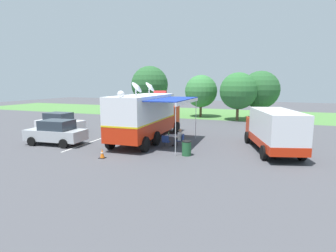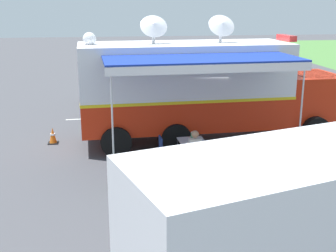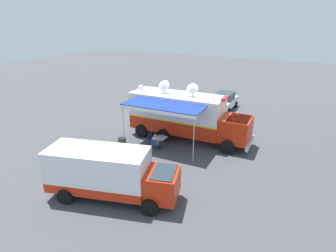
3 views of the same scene
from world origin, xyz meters
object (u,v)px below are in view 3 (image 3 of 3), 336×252
Objects in this scene: command_truck at (185,115)px; car_behind_truck at (224,101)px; traffic_cone at (132,122)px; trash_bin at (122,144)px; support_truck at (108,174)px; folding_chair_beside_table at (151,138)px; car_far_corner at (177,104)px; seated_responder at (156,141)px; folding_chair_at_table at (155,144)px; water_bottle at (162,135)px; folding_table at (161,138)px.

command_truck is 2.28× the size of car_behind_truck.
command_truck reaches higher than traffic_cone.
support_truck is (4.85, 2.87, 0.93)m from trash_bin.
folding_chair_beside_table is 6.96m from support_truck.
trash_bin is 1.57× the size of traffic_cone.
seated_responder is at bearing 17.03° from car_far_corner.
support_truck reaches higher than folding_chair_at_table.
car_behind_truck is at bearing 145.59° from traffic_cone.
folding_chair_beside_table is 0.70× the size of seated_responder.
water_bottle is 1.02m from folding_chair_at_table.
car_behind_truck is (-8.42, 5.77, 0.60)m from traffic_cone.
car_far_corner reaches higher than traffic_cone.
car_far_corner is (-9.61, -0.45, 0.42)m from trash_bin.
water_bottle is at bearing 61.67° from traffic_cone.
water_bottle is 10.94m from car_behind_truck.
car_far_corner is (-7.73, -1.77, 0.37)m from folding_chair_beside_table.
folding_table is 0.67× the size of seated_responder.
water_bottle is at bearing -174.40° from support_truck.
traffic_cone is 0.13× the size of car_far_corner.
folding_table is 0.96× the size of folding_chair_at_table.
support_truck is (6.08, 0.75, 0.73)m from seated_responder.
water_bottle reaches higher than folding_table.
water_bottle is at bearing 98.10° from folding_chair_beside_table.
folding_chair_at_table is (0.96, -0.07, -0.32)m from water_bottle.
car_behind_truck reaches higher than water_bottle.
folding_chair_at_table is 8.96m from car_far_corner.
water_bottle is at bearing 175.65° from folding_chair_at_table.
command_truck is 16.52× the size of traffic_cone.
command_truck is at bearing -2.37° from car_behind_truck.
folding_table is 0.96× the size of folding_chair_beside_table.
traffic_cone is at bearing -118.33° from water_bottle.
support_truck is at bearing 5.99° from folding_table.
traffic_cone is 0.14× the size of car_behind_truck.
seated_responder is 1.37× the size of trash_bin.
command_truck reaches higher than car_behind_truck.
seated_responder reaches higher than water_bottle.
command_truck is 6.64m from car_far_corner.
folding_table is at bearing 175.23° from seated_responder.
folding_table is 0.82m from folding_chair_at_table.
water_bottle is 0.39× the size of traffic_cone.
car_behind_truck reaches higher than traffic_cone.
car_behind_truck is (-17.72, 0.57, -0.51)m from support_truck.
command_truck reaches higher than water_bottle.
traffic_cone is at bearing -125.12° from folding_chair_beside_table.
trash_bin is 13.32m from car_behind_truck.
car_far_corner is (-5.17, 1.88, 0.60)m from traffic_cone.
seated_responder is 5.50m from traffic_cone.
car_far_corner reaches higher than water_bottle.
folding_table is 0.87m from folding_chair_beside_table.
folding_chair_at_table is at bearing 2.40° from seated_responder.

